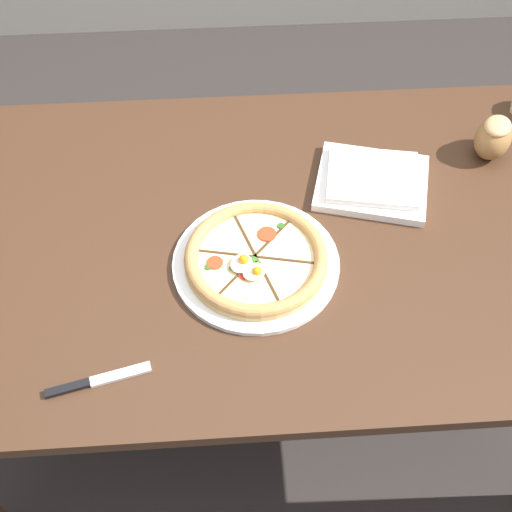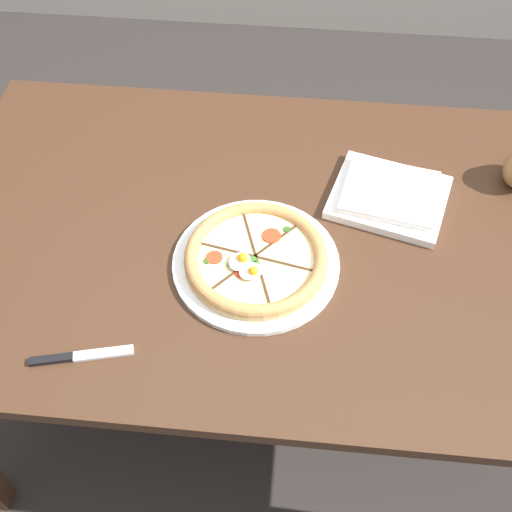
# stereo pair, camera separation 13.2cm
# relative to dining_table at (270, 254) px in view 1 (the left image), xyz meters

# --- Properties ---
(ground_plane) EXTENTS (12.00, 12.00, 0.00)m
(ground_plane) POSITION_rel_dining_table_xyz_m (0.00, 0.00, -0.64)
(ground_plane) COLOR #2D2826
(dining_table) EXTENTS (1.51, 0.93, 0.72)m
(dining_table) POSITION_rel_dining_table_xyz_m (0.00, 0.00, 0.00)
(dining_table) COLOR #422819
(dining_table) RESTS_ON ground_plane
(pizza) EXTENTS (0.35, 0.35, 0.05)m
(pizza) POSITION_rel_dining_table_xyz_m (-0.04, -0.09, 0.10)
(pizza) COLOR white
(pizza) RESTS_ON dining_table
(napkin_folded) EXTENTS (0.30, 0.27, 0.04)m
(napkin_folded) POSITION_rel_dining_table_xyz_m (0.24, 0.12, 0.10)
(napkin_folded) COLOR white
(napkin_folded) RESTS_ON dining_table
(bread_piece_near) EXTENTS (0.13, 0.14, 0.10)m
(bread_piece_near) POSITION_rel_dining_table_xyz_m (0.54, 0.21, 0.14)
(bread_piece_near) COLOR olive
(bread_piece_near) RESTS_ON dining_table
(knife_main) EXTENTS (0.19, 0.06, 0.01)m
(knife_main) POSITION_rel_dining_table_xyz_m (-0.35, -0.34, 0.09)
(knife_main) COLOR silver
(knife_main) RESTS_ON dining_table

